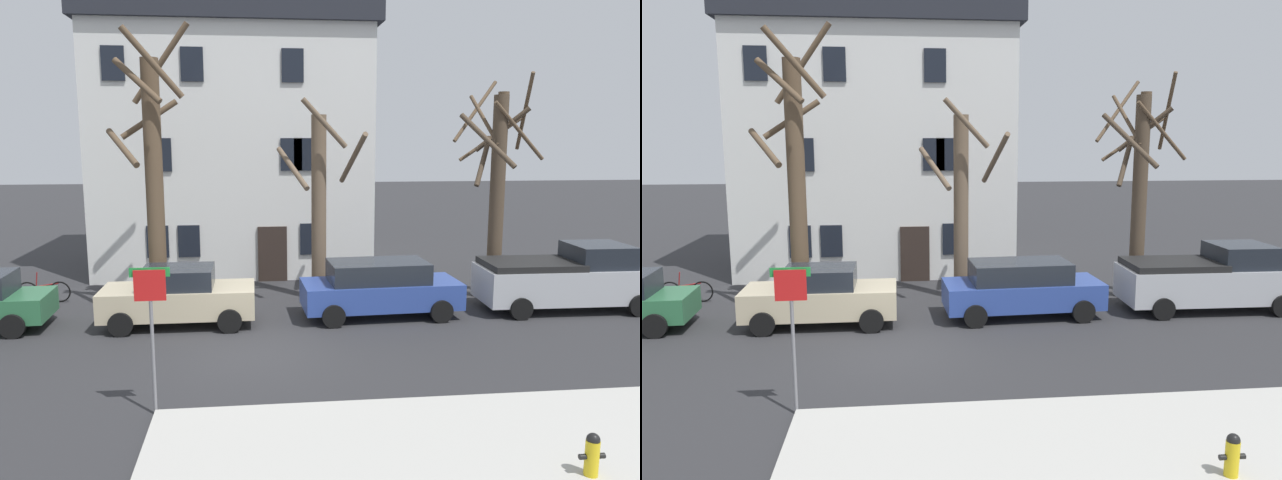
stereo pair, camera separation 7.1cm
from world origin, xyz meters
TOP-DOWN VIEW (x-y plane):
  - ground_plane at (0.00, 0.00)m, footprint 120.00×120.00m
  - building_main at (-0.63, 11.45)m, footprint 11.24×7.73m
  - tree_bare_near at (-2.93, 4.29)m, footprint 2.62×2.62m
  - tree_bare_mid at (2.30, 4.96)m, footprint 2.84×2.78m
  - tree_bare_far at (8.14, 4.43)m, footprint 2.65×2.66m
  - tree_bare_end at (8.55, 5.23)m, footprint 2.81×2.83m
  - car_beige_sedan at (-2.09, 2.56)m, footprint 4.38×2.03m
  - car_blue_wagon at (3.90, 2.78)m, footprint 4.85×2.24m
  - pickup_truck_silver at (10.00, 2.89)m, footprint 5.55×2.29m
  - fire_hydrant at (5.35, -6.54)m, footprint 0.42×0.22m
  - street_sign_pole at (-1.88, -3.34)m, footprint 0.76×0.07m
  - bicycle_leaning at (-6.86, 5.54)m, footprint 1.75×0.13m

SIDE VIEW (x-z plane):
  - ground_plane at x=0.00m, z-range 0.00..0.00m
  - bicycle_leaning at x=-6.86m, z-range -0.15..0.88m
  - fire_hydrant at x=5.35m, z-range 0.13..0.84m
  - car_beige_sedan at x=-2.09m, z-range 0.00..1.72m
  - car_blue_wagon at x=3.90m, z-range 0.04..1.76m
  - pickup_truck_silver at x=10.00m, z-range -0.03..2.06m
  - street_sign_pole at x=-1.88m, z-range 0.59..3.55m
  - tree_bare_mid at x=2.30m, z-range -0.02..6.63m
  - tree_bare_far at x=8.14m, z-range 0.20..6.98m
  - tree_bare_end at x=8.55m, z-range 0.18..7.71m
  - tree_bare_near at x=-2.93m, z-range -0.15..8.81m
  - building_main at x=-0.63m, z-range 0.11..11.99m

